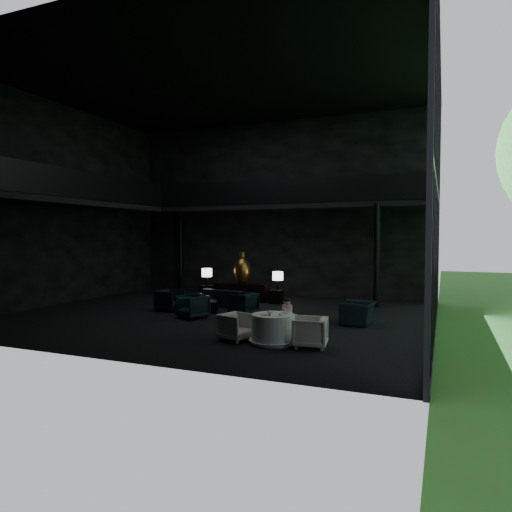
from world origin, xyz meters
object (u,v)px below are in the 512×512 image
at_px(side_table_right, 276,297).
at_px(dining_table, 273,331).
at_px(table_lamp_left, 207,273).
at_px(dining_chair_west, 236,325).
at_px(dining_chair_east, 310,330).
at_px(coffee_table, 205,306).
at_px(lounge_armchair_west, 170,298).
at_px(lounge_armchair_south, 193,304).
at_px(console, 241,292).
at_px(window_armchair, 358,309).
at_px(sofa, 227,293).
at_px(bronze_urn, 242,270).
at_px(lounge_armchair_east, 243,302).
at_px(dining_chair_north, 280,325).
at_px(table_lamp_right, 278,277).
at_px(side_table_left, 208,292).
at_px(child, 287,309).

height_order(side_table_right, dining_table, dining_table).
bearing_deg(table_lamp_left, dining_chair_west, -55.94).
bearing_deg(dining_chair_east, coffee_table, -134.19).
distance_m(lounge_armchair_west, lounge_armchair_south, 1.85).
relative_size(console, window_armchair, 2.11).
distance_m(sofa, coffee_table, 1.55).
bearing_deg(coffee_table, bronze_urn, 88.56).
distance_m(console, coffee_table, 3.06).
height_order(console, dining_table, dining_table).
bearing_deg(sofa, window_armchair, 170.92).
bearing_deg(lounge_armchair_south, lounge_armchair_east, 69.26).
xyz_separation_m(dining_table, dining_chair_north, (-0.09, 0.81, -0.02)).
bearing_deg(lounge_armchair_west, dining_table, -119.90).
bearing_deg(window_armchair, lounge_armchair_south, -77.35).
xyz_separation_m(bronze_urn, dining_chair_east, (4.87, -6.77, -0.87)).
height_order(window_armchair, dining_chair_west, window_armchair).
height_order(coffee_table, dining_chair_east, dining_chair_east).
bearing_deg(lounge_armchair_south, bronze_urn, 115.83).
xyz_separation_m(bronze_urn, lounge_armchair_south, (0.18, -4.41, -0.83)).
bearing_deg(lounge_armchair_west, console, -19.91).
bearing_deg(console, table_lamp_right, 3.31).
height_order(bronze_urn, window_armchair, bronze_urn).
height_order(side_table_left, dining_chair_west, dining_chair_west).
bearing_deg(lounge_armchair_south, coffee_table, 124.81).
bearing_deg(child, table_lamp_left, -45.37).
xyz_separation_m(side_table_right, child, (2.34, -5.61, 0.47)).
bearing_deg(sofa, lounge_armchair_west, 59.98).
xyz_separation_m(coffee_table, dining_chair_east, (4.95, -3.64, 0.23)).
xyz_separation_m(table_lamp_left, dining_chair_west, (4.47, -6.61, -0.74)).
height_order(lounge_armchair_west, coffee_table, lounge_armchair_west).
relative_size(bronze_urn, dining_table, 1.07).
distance_m(window_armchair, coffee_table, 5.56).
relative_size(lounge_armchair_west, lounge_armchair_south, 0.97).
distance_m(window_armchair, dining_chair_west, 4.24).
xyz_separation_m(side_table_left, table_lamp_right, (3.20, 0.05, 0.77)).
relative_size(console, dining_chair_west, 2.98).
xyz_separation_m(side_table_right, table_lamp_right, (0.00, 0.18, 0.80)).
xyz_separation_m(sofa, lounge_armchair_west, (-1.47, -1.78, -0.04)).
height_order(bronze_urn, table_lamp_right, bronze_urn).
bearing_deg(dining_chair_west, sofa, 45.10).
bearing_deg(lounge_armchair_west, dining_chair_north, -113.58).
relative_size(dining_chair_north, child, 1.03).
bearing_deg(lounge_armchair_west, lounge_armchair_east, -81.59).
distance_m(lounge_armchair_west, dining_table, 6.25).
bearing_deg(lounge_armchair_south, table_lamp_left, 136.23).
distance_m(console, side_table_left, 1.60).
bearing_deg(dining_chair_north, table_lamp_left, -33.88).
bearing_deg(window_armchair, table_lamp_left, -112.74).
bearing_deg(side_table_right, dining_table, -70.80).
relative_size(coffee_table, dining_table, 0.75).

